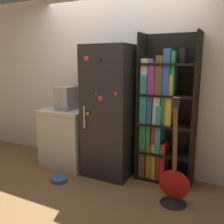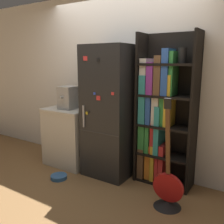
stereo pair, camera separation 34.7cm
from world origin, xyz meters
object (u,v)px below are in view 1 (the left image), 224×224
Objects in this scene: espresso_machine at (66,98)px; bookshelf at (161,112)px; pet_bowl at (59,179)px; guitar at (174,189)px; refrigerator at (110,112)px.

bookshelf is at bearing 8.23° from espresso_machine.
espresso_machine is at bearing 113.75° from pet_bowl.
pet_bowl is at bearing -173.96° from guitar.
guitar is at bearing -11.28° from espresso_machine.
guitar is 1.53m from pet_bowl.
bookshelf is 1.42m from espresso_machine.
espresso_machine is 0.28× the size of guitar.
refrigerator is 5.24× the size of espresso_machine.
refrigerator reaches higher than guitar.
espresso_machine is at bearing -171.77° from bookshelf.
guitar is 5.52× the size of pet_bowl.
guitar is (0.33, -0.55, -0.76)m from bookshelf.
refrigerator is 1.32m from guitar.
refrigerator is 8.03× the size of pet_bowl.
bookshelf is at bearing 12.12° from refrigerator.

